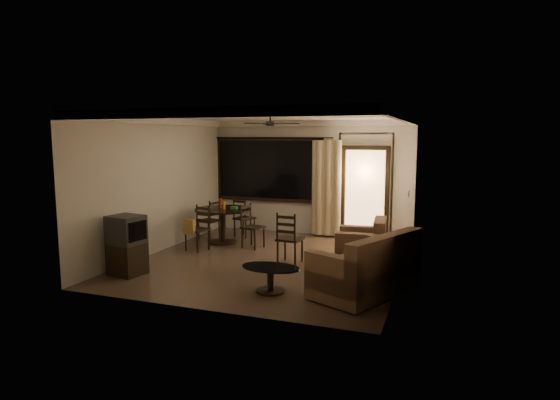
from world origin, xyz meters
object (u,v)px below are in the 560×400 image
at_px(dining_chair_west, 209,228).
at_px(coffee_table, 271,275).
at_px(sofa, 369,270).
at_px(side_chair, 290,248).
at_px(dining_chair_east, 253,235).
at_px(tv_cabinet, 127,245).
at_px(dining_table, 223,216).
at_px(dining_chair_north, 244,225).
at_px(armchair, 364,247).
at_px(dining_chair_south, 197,236).

distance_m(dining_chair_west, coffee_table, 4.04).
xyz_separation_m(sofa, side_chair, (-1.71, 1.26, -0.08)).
bearing_deg(dining_chair_east, tv_cabinet, 167.08).
distance_m(dining_table, tv_cabinet, 2.83).
height_order(tv_cabinet, side_chair, tv_cabinet).
bearing_deg(dining_chair_north, armchair, 166.37).
xyz_separation_m(dining_chair_south, side_chair, (2.18, -0.30, -0.01)).
bearing_deg(sofa, side_chair, 168.32).
distance_m(dining_chair_west, tv_cabinet, 2.99).
height_order(tv_cabinet, sofa, tv_cabinet).
relative_size(armchair, coffee_table, 1.03).
height_order(dining_chair_east, tv_cabinet, tv_cabinet).
relative_size(coffee_table, side_chair, 0.93).
bearing_deg(dining_chair_south, dining_chair_north, 90.00).
height_order(dining_chair_north, coffee_table, dining_chair_north).
relative_size(dining_chair_south, tv_cabinet, 0.90).
relative_size(dining_chair_north, side_chair, 0.95).
xyz_separation_m(dining_chair_south, armchair, (3.56, -0.02, 0.06)).
bearing_deg(dining_chair_east, dining_chair_south, 135.70).
bearing_deg(armchair, dining_chair_west, 159.07).
bearing_deg(dining_chair_east, armchair, -91.17).
bearing_deg(side_chair, dining_chair_east, -34.40).
xyz_separation_m(dining_chair_east, coffee_table, (1.42, -2.62, -0.01)).
height_order(dining_chair_west, dining_chair_north, same).
height_order(dining_table, coffee_table, dining_table).
xyz_separation_m(dining_chair_west, dining_chair_north, (0.64, 0.57, 0.00)).
relative_size(dining_chair_east, dining_chair_south, 1.00).
bearing_deg(dining_chair_west, dining_table, 80.57).
relative_size(dining_table, coffee_table, 1.36).
height_order(dining_chair_east, armchair, dining_chair_east).
height_order(dining_chair_west, dining_chair_south, same).
bearing_deg(side_chair, sofa, 147.68).
bearing_deg(tv_cabinet, coffee_table, 8.40).
height_order(dining_table, sofa, dining_table).
distance_m(dining_table, dining_chair_south, 0.92).
height_order(dining_chair_south, tv_cabinet, tv_cabinet).
distance_m(dining_chair_west, sofa, 4.89).
bearing_deg(dining_table, dining_chair_south, -103.50).
distance_m(dining_chair_east, tv_cabinet, 2.90).
bearing_deg(tv_cabinet, dining_chair_west, 98.75).
relative_size(armchair, side_chair, 0.96).
distance_m(dining_chair_north, side_chair, 2.62).
relative_size(dining_chair_south, sofa, 0.47).
distance_m(dining_chair_south, armchair, 3.56).
bearing_deg(coffee_table, dining_chair_north, 119.88).
xyz_separation_m(tv_cabinet, side_chair, (2.45, 1.66, -0.23)).
xyz_separation_m(dining_table, dining_chair_north, (0.18, 0.76, -0.34)).
relative_size(sofa, side_chair, 2.01).
xyz_separation_m(dining_chair_east, side_chair, (1.17, -0.94, 0.01)).
bearing_deg(armchair, coffee_table, -125.35).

